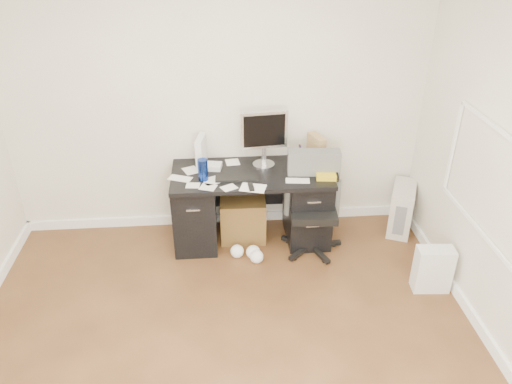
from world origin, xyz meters
TOP-DOWN VIEW (x-y plane):
  - ground at (0.00, 0.00)m, footprint 4.00×4.00m
  - room_shell at (0.03, 0.03)m, footprint 4.02×4.02m
  - desk at (0.30, 1.65)m, footprint 1.50×0.70m
  - loose_papers at (0.10, 1.60)m, footprint 1.10×0.60m
  - lcd_monitor at (0.43, 1.78)m, footprint 0.47×0.30m
  - keyboard at (0.16, 1.53)m, footprint 0.40×0.15m
  - computer_mouse at (0.74, 1.60)m, footprint 0.06×0.06m
  - travel_mug at (-0.15, 1.54)m, footprint 0.09×0.09m
  - white_binder at (-0.16, 1.82)m, footprint 0.17×0.28m
  - magazine_file at (0.94, 1.84)m, footprint 0.18×0.25m
  - pen_cup at (0.77, 1.78)m, footprint 0.09×0.09m
  - yellow_book at (0.99, 1.54)m, footprint 0.22×0.27m
  - paper_remote at (0.29, 1.35)m, footprint 0.26×0.23m
  - office_chair at (0.86, 1.43)m, footprint 0.60×0.60m
  - pc_tower at (1.84, 1.71)m, footprint 0.39×0.53m
  - shopping_bag at (1.79, 0.76)m, footprint 0.33×0.24m
  - wicker_basket at (0.22, 1.73)m, footprint 0.45×0.45m
  - desk_printer at (0.20, 1.82)m, footprint 0.35×0.31m

SIDE VIEW (x-z plane):
  - ground at x=0.00m, z-range 0.00..0.00m
  - desk_printer at x=0.20m, z-range 0.00..0.18m
  - shopping_bag at x=1.79m, z-range 0.00..0.42m
  - wicker_basket at x=0.22m, z-range 0.00..0.44m
  - pc_tower at x=1.84m, z-range 0.00..0.48m
  - desk at x=0.30m, z-range 0.02..0.77m
  - office_chair at x=0.86m, z-range 0.00..0.98m
  - loose_papers at x=0.10m, z-range 0.75..0.75m
  - paper_remote at x=0.29m, z-range 0.75..0.77m
  - keyboard at x=0.16m, z-range 0.75..0.77m
  - yellow_book at x=0.99m, z-range 0.75..0.79m
  - computer_mouse at x=0.74m, z-range 0.75..0.81m
  - travel_mug at x=-0.15m, z-range 0.75..0.95m
  - pen_cup at x=0.77m, z-range 0.75..0.96m
  - magazine_file at x=0.94m, z-range 0.75..1.02m
  - white_binder at x=-0.16m, z-range 0.75..1.06m
  - lcd_monitor at x=0.43m, z-range 0.75..1.31m
  - room_shell at x=0.03m, z-range 0.30..3.01m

